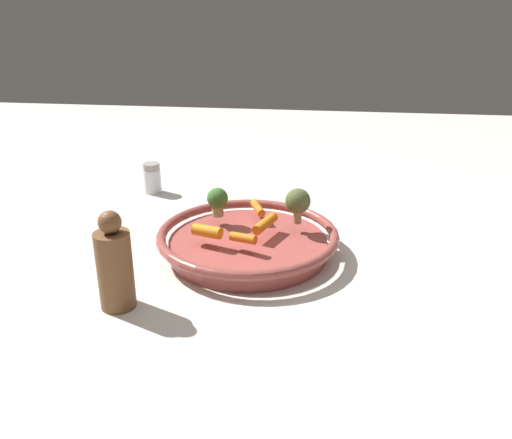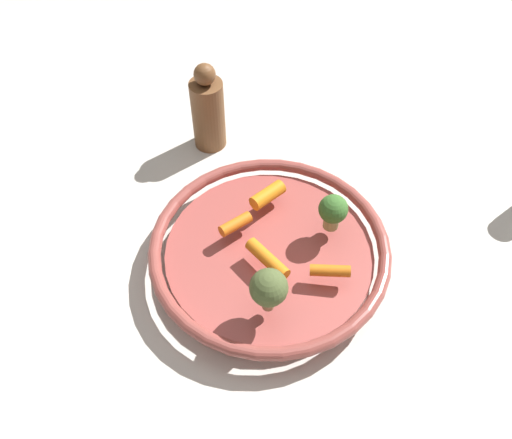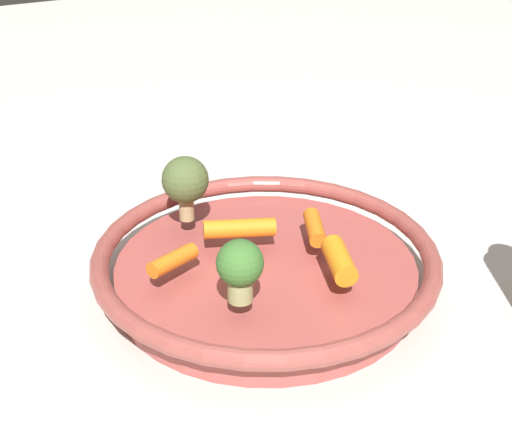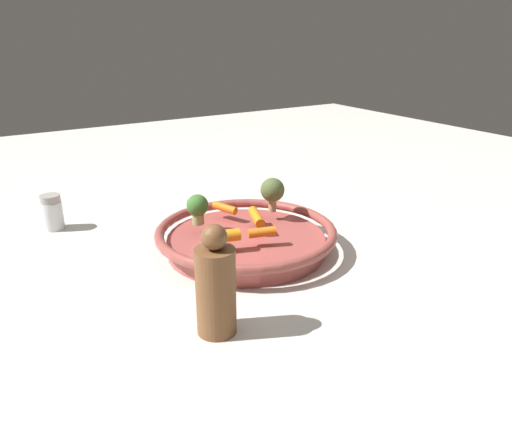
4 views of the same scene
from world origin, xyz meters
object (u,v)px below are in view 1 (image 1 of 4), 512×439
Objects in this scene: salt_shaker at (152,178)px; pepper_mill at (115,266)px; baby_carrot_center at (207,231)px; broccoli_floret_mid at (298,202)px; baby_carrot_near_rim at (265,224)px; baby_carrot_left at (246,238)px; baby_carrot_right at (258,208)px; broccoli_floret_edge at (218,200)px; serving_bowl at (248,241)px.

salt_shaker is 0.46× the size of pepper_mill.
broccoli_floret_mid is (-0.14, -0.08, 0.03)m from baby_carrot_center.
pepper_mill is at bearing 47.37° from baby_carrot_near_rim.
baby_carrot_center is 0.77× the size of baby_carrot_near_rim.
baby_carrot_near_rim is 0.06m from baby_carrot_left.
broccoli_floret_edge is (0.07, 0.03, 0.02)m from baby_carrot_right.
salt_shaker reaches higher than baby_carrot_right.
baby_carrot_near_rim is 0.07m from baby_carrot_right.
salt_shaker is (0.19, -0.31, -0.02)m from baby_carrot_center.
pepper_mill is (0.23, 0.23, -0.02)m from broccoli_floret_mid.
baby_carrot_left is 0.66× the size of salt_shaker.
baby_carrot_near_rim is 0.96× the size of salt_shaker.
baby_carrot_near_rim is 1.45× the size of baby_carrot_left.
baby_carrot_center is 0.09m from broccoli_floret_edge.
salt_shaker is at bearing -47.51° from serving_bowl.
baby_carrot_left is 0.12m from broccoli_floret_edge.
broccoli_floret_edge reaches higher than baby_carrot_center.
salt_shaker is (0.33, -0.23, -0.05)m from broccoli_floret_mid.
broccoli_floret_mid is (-0.14, 0.01, 0.01)m from broccoli_floret_edge.
pepper_mill is (0.09, 0.24, -0.01)m from broccoli_floret_edge.
baby_carrot_left is at bearing 49.69° from broccoli_floret_mid.
serving_bowl is at bearing -149.55° from baby_carrot_center.
broccoli_floret_mid reaches higher than serving_bowl.
baby_carrot_right is (-0.01, -0.08, 0.03)m from serving_bowl.
baby_carrot_near_rim is 1.33× the size of baby_carrot_right.
baby_carrot_center is 0.34× the size of pepper_mill.
baby_carrot_near_rim is (-0.03, -0.01, 0.03)m from serving_bowl.
baby_carrot_center is 1.12× the size of baby_carrot_left.
baby_carrot_left is at bearing 168.40° from baby_carrot_center.
serving_bowl is 6.37× the size of baby_carrot_right.
broccoli_floret_mid is (-0.08, -0.04, 0.06)m from serving_bowl.
salt_shaker reaches higher than serving_bowl.
broccoli_floret_edge is at bearing -57.92° from baby_carrot_left.
broccoli_floret_edge reaches higher than baby_carrot_left.
broccoli_floret_mid is at bearing -152.94° from serving_bowl.
pepper_mill is (0.16, 0.27, 0.01)m from baby_carrot_right.
baby_carrot_left is 0.31× the size of pepper_mill.
baby_carrot_near_rim is 0.38m from salt_shaker.
baby_carrot_right is at bearing 143.33° from salt_shaker.
broccoli_floret_mid reaches higher than salt_shaker.
baby_carrot_near_rim is at bearing 106.89° from baby_carrot_right.
baby_carrot_left is at bearing 89.07° from baby_carrot_right.
broccoli_floret_mid is 0.43× the size of pepper_mill.
pepper_mill is at bearing 59.22° from baby_carrot_right.
baby_carrot_right is 0.32m from salt_shaker.
serving_bowl is at bearing -129.71° from pepper_mill.
broccoli_floret_edge is 0.84× the size of broccoli_floret_mid.
broccoli_floret_edge is 0.78× the size of salt_shaker.
baby_carrot_left is 0.41m from salt_shaker.
pepper_mill is (0.18, 0.20, 0.01)m from baby_carrot_near_rim.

